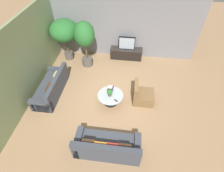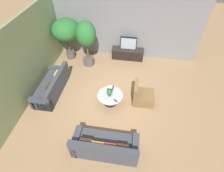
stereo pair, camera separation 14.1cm
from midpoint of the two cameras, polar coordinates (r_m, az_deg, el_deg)
The scene contains 14 objects.
ground_plane at distance 7.14m, azimuth 0.40°, elevation -4.38°, with size 24.00×24.00×0.00m, color #9E7A56.
back_wall_stone at distance 8.81m, azimuth 3.80°, elevation 18.45°, with size 7.40×0.12×3.00m, color slate.
side_wall_left at distance 7.34m, azimuth -25.59°, elevation 7.94°, with size 0.12×7.40×3.00m, color gray.
media_console at distance 9.13m, azimuth 5.58°, elevation 10.50°, with size 1.61×0.50×0.55m.
television at distance 8.81m, azimuth 5.85°, elevation 13.65°, with size 0.80×0.13×0.66m.
coffee_table at distance 6.81m, azimuth -0.02°, elevation -3.71°, with size 1.00×1.00×0.43m.
couch_by_wall at distance 7.63m, azimuth -18.40°, elevation -0.12°, with size 0.84×2.12×0.84m.
couch_near_entry at distance 5.69m, azimuth -1.55°, elevation -19.16°, with size 2.03×0.84×0.84m.
armchair_wicker at distance 7.00m, azimuth 10.33°, elevation -3.27°, with size 0.80×0.76×0.86m.
potted_palm_tall at distance 8.76m, azimuth -14.26°, elevation 17.02°, with size 1.32×1.32×2.06m.
potted_palm_corner at distance 8.08m, azimuth -7.98°, elevation 15.60°, with size 0.91×0.91×2.24m.
potted_plant_tabletop at distance 6.58m, azimuth -0.24°, elevation -2.13°, with size 0.21×0.21×0.29m.
book_stack at distance 6.84m, azimuth 0.05°, elevation -0.83°, with size 0.26×0.31×0.18m.
remote_black at distance 6.51m, azimuth 1.77°, elevation -4.80°, with size 0.04×0.16×0.02m, color black.
Camera 2 is at (0.74, -4.60, 5.40)m, focal length 28.00 mm.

